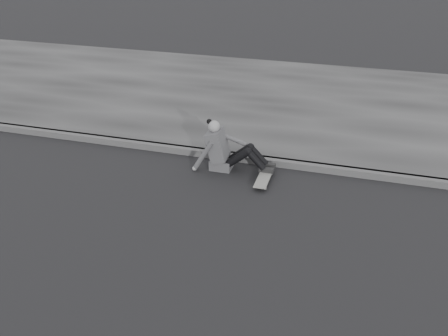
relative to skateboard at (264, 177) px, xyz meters
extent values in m
plane|color=black|center=(1.64, -1.97, -0.07)|extent=(80.00, 80.00, 0.00)
cube|color=#4C4C4C|center=(1.64, 0.61, -0.01)|extent=(24.00, 0.16, 0.12)
cube|color=#383838|center=(1.64, 3.63, -0.01)|extent=(24.00, 6.00, 0.12)
cylinder|color=gray|center=(-0.07, -0.26, -0.04)|extent=(0.03, 0.05, 0.05)
cylinder|color=gray|center=(0.08, -0.26, -0.04)|extent=(0.03, 0.05, 0.05)
cylinder|color=gray|center=(-0.07, 0.26, -0.04)|extent=(0.03, 0.05, 0.05)
cylinder|color=gray|center=(0.08, 0.26, -0.04)|extent=(0.03, 0.05, 0.05)
cube|color=#2B2B2D|center=(0.00, -0.26, -0.02)|extent=(0.16, 0.04, 0.03)
cube|color=#2B2B2D|center=(0.00, 0.26, -0.02)|extent=(0.16, 0.04, 0.03)
cube|color=slate|center=(0.00, 0.00, 0.01)|extent=(0.20, 0.78, 0.02)
cube|color=#4C4C4E|center=(-0.80, 0.25, 0.02)|extent=(0.36, 0.34, 0.18)
cube|color=#4C4C4E|center=(-0.87, 0.25, 0.36)|extent=(0.37, 0.40, 0.57)
cube|color=#4C4C4E|center=(-1.00, 0.25, 0.48)|extent=(0.14, 0.30, 0.20)
cylinder|color=#949494|center=(-0.92, 0.25, 0.60)|extent=(0.09, 0.09, 0.08)
sphere|color=#949494|center=(-0.93, 0.25, 0.69)|extent=(0.20, 0.20, 0.20)
sphere|color=black|center=(-1.02, 0.27, 0.76)|extent=(0.09, 0.09, 0.09)
cylinder|color=black|center=(-0.48, 0.16, 0.21)|extent=(0.43, 0.13, 0.39)
cylinder|color=black|center=(-0.48, 0.34, 0.21)|extent=(0.43, 0.13, 0.39)
cylinder|color=black|center=(-0.18, 0.16, 0.21)|extent=(0.35, 0.11, 0.36)
cylinder|color=black|center=(-0.18, 0.34, 0.21)|extent=(0.35, 0.11, 0.36)
sphere|color=black|center=(-0.32, 0.16, 0.35)|extent=(0.13, 0.13, 0.13)
sphere|color=black|center=(-0.32, 0.34, 0.35)|extent=(0.13, 0.13, 0.13)
cube|color=black|center=(0.00, 0.16, 0.05)|extent=(0.24, 0.08, 0.07)
cube|color=black|center=(0.00, 0.34, 0.05)|extent=(0.24, 0.08, 0.07)
cylinder|color=#4C4C4E|center=(-1.07, 0.04, 0.22)|extent=(0.38, 0.08, 0.58)
sphere|color=#949494|center=(-1.22, 0.03, -0.03)|extent=(0.08, 0.08, 0.08)
cylinder|color=#4C4C4E|center=(-0.63, 0.41, 0.42)|extent=(0.48, 0.08, 0.21)
camera|label=1|loc=(1.34, -7.05, 3.97)|focal=40.00mm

